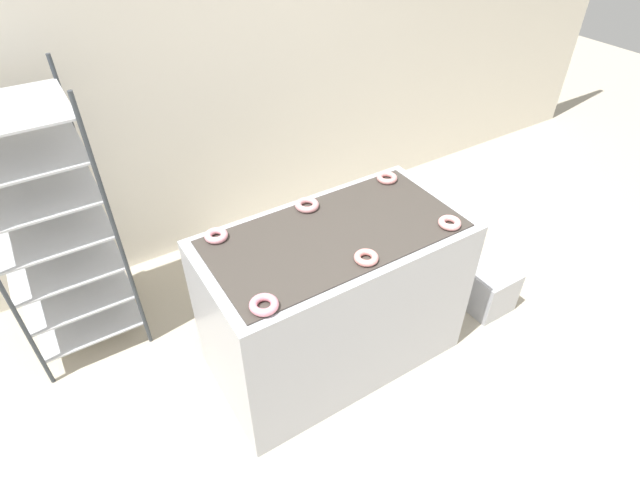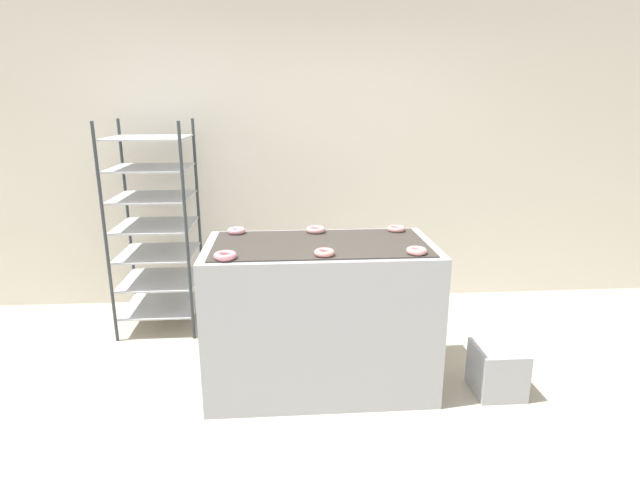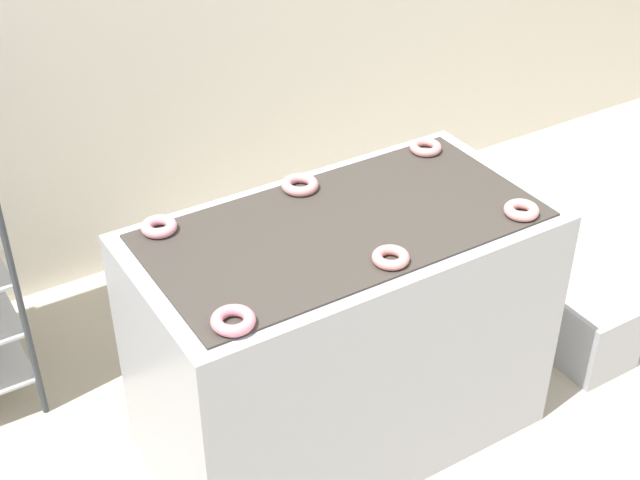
{
  "view_description": "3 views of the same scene",
  "coord_description": "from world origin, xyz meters",
  "px_view_note": "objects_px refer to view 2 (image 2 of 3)",
  "views": [
    {
      "loc": [
        -1.12,
        -1.04,
        2.51
      ],
      "look_at": [
        0.0,
        0.77,
        0.8
      ],
      "focal_mm": 28.0,
      "sensor_mm": 36.0,
      "label": 1
    },
    {
      "loc": [
        -0.22,
        -2.31,
        1.79
      ],
      "look_at": [
        0.0,
        0.62,
        0.97
      ],
      "focal_mm": 28.0,
      "sensor_mm": 36.0,
      "label": 2
    },
    {
      "loc": [
        -1.35,
        -1.42,
        2.54
      ],
      "look_at": [
        0.0,
        0.77,
        0.8
      ],
      "focal_mm": 50.0,
      "sensor_mm": 36.0,
      "label": 3
    }
  ],
  "objects_px": {
    "donut_near_left": "(225,255)",
    "donut_far_center": "(316,230)",
    "donut_near_center": "(324,253)",
    "donut_far_left": "(236,231)",
    "glaze_bin": "(497,369)",
    "fryer_machine": "(320,315)",
    "donut_far_right": "(396,229)",
    "donut_near_right": "(417,251)",
    "baking_rack_cart": "(156,226)"
  },
  "relations": [
    {
      "from": "glaze_bin",
      "to": "donut_far_center",
      "type": "bearing_deg",
      "value": 157.3
    },
    {
      "from": "donut_near_right",
      "to": "donut_far_left",
      "type": "height_order",
      "value": "same"
    },
    {
      "from": "donut_near_center",
      "to": "donut_far_right",
      "type": "bearing_deg",
      "value": 44.42
    },
    {
      "from": "donut_near_left",
      "to": "donut_near_center",
      "type": "height_order",
      "value": "donut_near_left"
    },
    {
      "from": "baking_rack_cart",
      "to": "donut_far_right",
      "type": "height_order",
      "value": "baking_rack_cart"
    },
    {
      "from": "donut_near_left",
      "to": "donut_far_center",
      "type": "bearing_deg",
      "value": 45.33
    },
    {
      "from": "donut_near_right",
      "to": "donut_near_left",
      "type": "bearing_deg",
      "value": -179.27
    },
    {
      "from": "glaze_bin",
      "to": "donut_far_center",
      "type": "height_order",
      "value": "donut_far_center"
    },
    {
      "from": "fryer_machine",
      "to": "donut_near_right",
      "type": "xyz_separation_m",
      "value": [
        0.53,
        -0.26,
        0.49
      ]
    },
    {
      "from": "fryer_machine",
      "to": "donut_near_center",
      "type": "xyz_separation_m",
      "value": [
        0.01,
        -0.25,
        0.49
      ]
    },
    {
      "from": "donut_far_left",
      "to": "donut_far_right",
      "type": "bearing_deg",
      "value": -0.92
    },
    {
      "from": "donut_near_left",
      "to": "donut_far_left",
      "type": "relative_size",
      "value": 1.09
    },
    {
      "from": "donut_far_left",
      "to": "donut_far_center",
      "type": "xyz_separation_m",
      "value": [
        0.52,
        -0.01,
        -0.0
      ]
    },
    {
      "from": "donut_far_right",
      "to": "donut_far_center",
      "type": "bearing_deg",
      "value": 179.2
    },
    {
      "from": "donut_far_right",
      "to": "baking_rack_cart",
      "type": "bearing_deg",
      "value": 157.75
    },
    {
      "from": "donut_near_center",
      "to": "donut_near_left",
      "type": "bearing_deg",
      "value": -177.96
    },
    {
      "from": "glaze_bin",
      "to": "donut_near_right",
      "type": "relative_size",
      "value": 2.63
    },
    {
      "from": "fryer_machine",
      "to": "donut_near_right",
      "type": "relative_size",
      "value": 12.02
    },
    {
      "from": "donut_far_right",
      "to": "donut_far_left",
      "type": "bearing_deg",
      "value": 179.08
    },
    {
      "from": "fryer_machine",
      "to": "donut_far_right",
      "type": "distance_m",
      "value": 0.77
    },
    {
      "from": "donut_near_left",
      "to": "donut_far_center",
      "type": "distance_m",
      "value": 0.76
    },
    {
      "from": "baking_rack_cart",
      "to": "glaze_bin",
      "type": "xyz_separation_m",
      "value": [
        2.35,
        -1.18,
        -0.69
      ]
    },
    {
      "from": "glaze_bin",
      "to": "donut_near_left",
      "type": "bearing_deg",
      "value": -177.46
    },
    {
      "from": "donut_near_right",
      "to": "donut_far_left",
      "type": "distance_m",
      "value": 1.19
    },
    {
      "from": "baking_rack_cart",
      "to": "glaze_bin",
      "type": "distance_m",
      "value": 2.72
    },
    {
      "from": "fryer_machine",
      "to": "donut_near_center",
      "type": "bearing_deg",
      "value": -88.8
    },
    {
      "from": "donut_near_center",
      "to": "donut_far_center",
      "type": "distance_m",
      "value": 0.52
    },
    {
      "from": "fryer_machine",
      "to": "donut_near_left",
      "type": "relative_size",
      "value": 11.05
    },
    {
      "from": "fryer_machine",
      "to": "donut_far_right",
      "type": "height_order",
      "value": "donut_far_right"
    },
    {
      "from": "donut_near_left",
      "to": "donut_far_right",
      "type": "relative_size",
      "value": 1.07
    },
    {
      "from": "donut_near_left",
      "to": "donut_far_right",
      "type": "height_order",
      "value": "donut_near_left"
    },
    {
      "from": "donut_far_center",
      "to": "donut_far_right",
      "type": "relative_size",
      "value": 1.09
    },
    {
      "from": "donut_near_left",
      "to": "donut_near_center",
      "type": "distance_m",
      "value": 0.55
    },
    {
      "from": "baking_rack_cart",
      "to": "donut_near_right",
      "type": "height_order",
      "value": "baking_rack_cart"
    },
    {
      "from": "donut_near_center",
      "to": "donut_far_left",
      "type": "distance_m",
      "value": 0.76
    },
    {
      "from": "donut_near_left",
      "to": "donut_far_center",
      "type": "height_order",
      "value": "same"
    },
    {
      "from": "glaze_bin",
      "to": "donut_far_left",
      "type": "height_order",
      "value": "donut_far_left"
    },
    {
      "from": "glaze_bin",
      "to": "donut_near_left",
      "type": "relative_size",
      "value": 2.42
    },
    {
      "from": "donut_near_right",
      "to": "donut_near_center",
      "type": "bearing_deg",
      "value": 179.35
    },
    {
      "from": "fryer_machine",
      "to": "donut_far_center",
      "type": "relative_size",
      "value": 10.87
    },
    {
      "from": "glaze_bin",
      "to": "donut_far_right",
      "type": "relative_size",
      "value": 2.59
    },
    {
      "from": "donut_near_right",
      "to": "donut_far_left",
      "type": "bearing_deg",
      "value": 153.2
    },
    {
      "from": "donut_far_left",
      "to": "donut_near_center",
      "type": "bearing_deg",
      "value": -44.7
    },
    {
      "from": "donut_far_right",
      "to": "donut_near_right",
      "type": "bearing_deg",
      "value": -89.79
    },
    {
      "from": "glaze_bin",
      "to": "donut_far_right",
      "type": "xyz_separation_m",
      "value": [
        -0.58,
        0.46,
        0.81
      ]
    },
    {
      "from": "donut_near_left",
      "to": "donut_near_center",
      "type": "bearing_deg",
      "value": 2.04
    },
    {
      "from": "fryer_machine",
      "to": "donut_far_right",
      "type": "bearing_deg",
      "value": 26.15
    },
    {
      "from": "donut_near_center",
      "to": "donut_near_right",
      "type": "xyz_separation_m",
      "value": [
        0.53,
        -0.01,
        0.0
      ]
    },
    {
      "from": "glaze_bin",
      "to": "donut_far_left",
      "type": "xyz_separation_m",
      "value": [
        -1.64,
        0.48,
        0.82
      ]
    },
    {
      "from": "donut_far_left",
      "to": "donut_far_center",
      "type": "height_order",
      "value": "same"
    }
  ]
}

